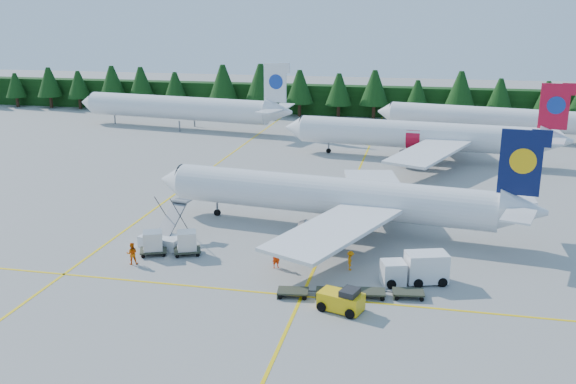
% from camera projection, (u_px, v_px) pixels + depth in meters
% --- Properties ---
extents(ground, '(320.00, 320.00, 0.00)m').
position_uv_depth(ground, '(247.00, 261.00, 55.67)').
color(ground, '#999994').
rests_on(ground, ground).
extents(taxi_stripe_a, '(0.25, 120.00, 0.01)m').
position_uv_depth(taxi_stripe_a, '(180.00, 191.00, 77.30)').
color(taxi_stripe_a, yellow).
rests_on(taxi_stripe_a, ground).
extents(taxi_stripe_b, '(0.25, 120.00, 0.01)m').
position_uv_depth(taxi_stripe_b, '(345.00, 201.00, 73.26)').
color(taxi_stripe_b, yellow).
rests_on(taxi_stripe_b, ground).
extents(taxi_stripe_cross, '(80.00, 0.25, 0.01)m').
position_uv_depth(taxi_stripe_cross, '(226.00, 289.00, 50.02)').
color(taxi_stripe_cross, yellow).
rests_on(taxi_stripe_cross, ground).
extents(treeline_hedge, '(220.00, 4.00, 6.00)m').
position_uv_depth(treeline_hedge, '(354.00, 101.00, 131.95)').
color(treeline_hedge, black).
rests_on(treeline_hedge, ground).
extents(airliner_navy, '(37.85, 30.96, 11.04)m').
position_uv_depth(airliner_navy, '(322.00, 196.00, 63.32)').
color(airliner_navy, silver).
rests_on(airliner_navy, ground).
extents(airliner_red, '(39.84, 32.63, 11.60)m').
position_uv_depth(airliner_red, '(410.00, 135.00, 93.01)').
color(airliner_red, silver).
rests_on(airliner_red, ground).
extents(airliner_far_left, '(42.22, 10.17, 12.33)m').
position_uv_depth(airliner_far_left, '(171.00, 107.00, 117.27)').
color(airliner_far_left, silver).
rests_on(airliner_far_left, ground).
extents(airliner_far_right, '(37.41, 10.08, 10.97)m').
position_uv_depth(airliner_far_right, '(478.00, 117.00, 109.04)').
color(airliner_far_right, silver).
rests_on(airliner_far_right, ground).
extents(airstairs, '(4.20, 5.71, 3.51)m').
position_uv_depth(airstairs, '(163.00, 238.00, 59.14)').
color(airstairs, silver).
rests_on(airstairs, ground).
extents(service_truck, '(5.51, 3.37, 2.50)m').
position_uv_depth(service_truck, '(415.00, 268.00, 50.88)').
color(service_truck, white).
rests_on(service_truck, ground).
extents(baggage_tug, '(3.52, 2.57, 1.69)m').
position_uv_depth(baggage_tug, '(342.00, 300.00, 46.28)').
color(baggage_tug, yellow).
rests_on(baggage_tug, ground).
extents(dolly_train, '(11.10, 3.37, 0.14)m').
position_uv_depth(dolly_train, '(351.00, 291.00, 48.61)').
color(dolly_train, '#2F3224').
rests_on(dolly_train, ground).
extents(uld_pair, '(5.79, 3.20, 1.80)m').
position_uv_depth(uld_pair, '(170.00, 242.00, 56.83)').
color(uld_pair, '#2F3224').
rests_on(uld_pair, ground).
extents(crew_a, '(0.82, 0.76, 1.88)m').
position_uv_depth(crew_a, '(276.00, 257.00, 53.95)').
color(crew_a, '#EE3205').
rests_on(crew_a, ground).
extents(crew_b, '(1.15, 1.04, 1.93)m').
position_uv_depth(crew_b, '(132.00, 253.00, 54.74)').
color(crew_b, '#E55A04').
rests_on(crew_b, ground).
extents(crew_c, '(0.53, 0.73, 1.68)m').
position_uv_depth(crew_c, '(350.00, 261.00, 53.51)').
color(crew_c, orange).
rests_on(crew_c, ground).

